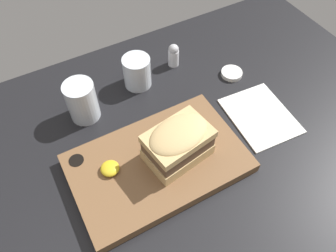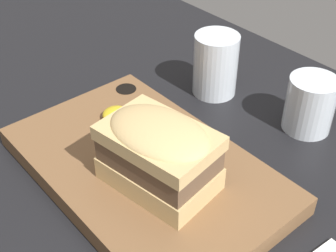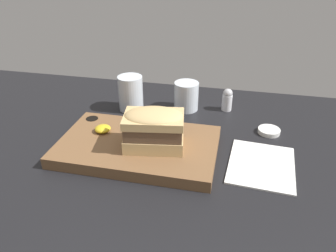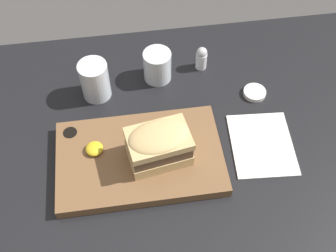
{
  "view_description": "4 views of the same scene",
  "coord_description": "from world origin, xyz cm",
  "px_view_note": "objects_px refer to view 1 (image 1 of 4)",
  "views": [
    {
      "loc": [
        -12.59,
        -30.45,
        64.74
      ],
      "look_at": [
        7.04,
        5.16,
        10.89
      ],
      "focal_mm": 35.0,
      "sensor_mm": 36.0,
      "label": 1
    },
    {
      "loc": [
        39.32,
        -24.6,
        45.04
      ],
      "look_at": [
        4.71,
        4.86,
        10.16
      ],
      "focal_mm": 50.0,
      "sensor_mm": 36.0,
      "label": 2
    },
    {
      "loc": [
        24.13,
        -59.94,
        45.49
      ],
      "look_at": [
        9.75,
        4.62,
        8.45
      ],
      "focal_mm": 35.0,
      "sensor_mm": 36.0,
      "label": 3
    },
    {
      "loc": [
        2.27,
        -47.32,
        84.4
      ],
      "look_at": [
        9.79,
        5.27,
        10.35
      ],
      "focal_mm": 45.0,
      "sensor_mm": 36.0,
      "label": 4
    }
  ],
  "objects_px": {
    "napkin": "(260,116)",
    "water_glass": "(83,103)",
    "sandwich": "(178,143)",
    "wine_glass": "(137,73)",
    "salt_shaker": "(174,55)",
    "condiment_dish": "(232,73)",
    "serving_board": "(157,163)"
  },
  "relations": [
    {
      "from": "water_glass",
      "to": "salt_shaker",
      "type": "distance_m",
      "value": 0.28
    },
    {
      "from": "sandwich",
      "to": "wine_glass",
      "type": "height_order",
      "value": "sandwich"
    },
    {
      "from": "napkin",
      "to": "salt_shaker",
      "type": "distance_m",
      "value": 0.28
    },
    {
      "from": "serving_board",
      "to": "napkin",
      "type": "height_order",
      "value": "serving_board"
    },
    {
      "from": "water_glass",
      "to": "sandwich",
      "type": "bearing_deg",
      "value": -60.01
    },
    {
      "from": "wine_glass",
      "to": "salt_shaker",
      "type": "distance_m",
      "value": 0.12
    },
    {
      "from": "napkin",
      "to": "salt_shaker",
      "type": "xyz_separation_m",
      "value": [
        -0.1,
        0.27,
        0.03
      ]
    },
    {
      "from": "sandwich",
      "to": "wine_glass",
      "type": "distance_m",
      "value": 0.26
    },
    {
      "from": "water_glass",
      "to": "wine_glass",
      "type": "height_order",
      "value": "water_glass"
    },
    {
      "from": "wine_glass",
      "to": "salt_shaker",
      "type": "bearing_deg",
      "value": 9.43
    },
    {
      "from": "wine_glass",
      "to": "water_glass",
      "type": "bearing_deg",
      "value": -167.38
    },
    {
      "from": "serving_board",
      "to": "napkin",
      "type": "distance_m",
      "value": 0.29
    },
    {
      "from": "wine_glass",
      "to": "napkin",
      "type": "bearing_deg",
      "value": -49.03
    },
    {
      "from": "sandwich",
      "to": "napkin",
      "type": "height_order",
      "value": "sandwich"
    },
    {
      "from": "wine_glass",
      "to": "condiment_dish",
      "type": "relative_size",
      "value": 1.47
    },
    {
      "from": "serving_board",
      "to": "water_glass",
      "type": "height_order",
      "value": "water_glass"
    },
    {
      "from": "napkin",
      "to": "sandwich",
      "type": "bearing_deg",
      "value": -176.68
    },
    {
      "from": "water_glass",
      "to": "salt_shaker",
      "type": "relative_size",
      "value": 1.52
    },
    {
      "from": "napkin",
      "to": "wine_glass",
      "type": "bearing_deg",
      "value": 130.97
    },
    {
      "from": "water_glass",
      "to": "serving_board",
      "type": "bearing_deg",
      "value": -68.1
    },
    {
      "from": "serving_board",
      "to": "wine_glass",
      "type": "distance_m",
      "value": 0.26
    },
    {
      "from": "napkin",
      "to": "condiment_dish",
      "type": "bearing_deg",
      "value": 81.56
    },
    {
      "from": "wine_glass",
      "to": "napkin",
      "type": "relative_size",
      "value": 0.45
    },
    {
      "from": "serving_board",
      "to": "water_glass",
      "type": "xyz_separation_m",
      "value": [
        -0.09,
        0.21,
        0.03
      ]
    },
    {
      "from": "serving_board",
      "to": "water_glass",
      "type": "relative_size",
      "value": 3.62
    },
    {
      "from": "salt_shaker",
      "to": "condiment_dish",
      "type": "distance_m",
      "value": 0.17
    },
    {
      "from": "napkin",
      "to": "water_glass",
      "type": "bearing_deg",
      "value": 150.55
    },
    {
      "from": "sandwich",
      "to": "condiment_dish",
      "type": "bearing_deg",
      "value": 32.11
    },
    {
      "from": "condiment_dish",
      "to": "wine_glass",
      "type": "bearing_deg",
      "value": 158.44
    },
    {
      "from": "napkin",
      "to": "salt_shaker",
      "type": "height_order",
      "value": "salt_shaker"
    },
    {
      "from": "napkin",
      "to": "salt_shaker",
      "type": "relative_size",
      "value": 2.76
    },
    {
      "from": "water_glass",
      "to": "salt_shaker",
      "type": "bearing_deg",
      "value": 11.27
    }
  ]
}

